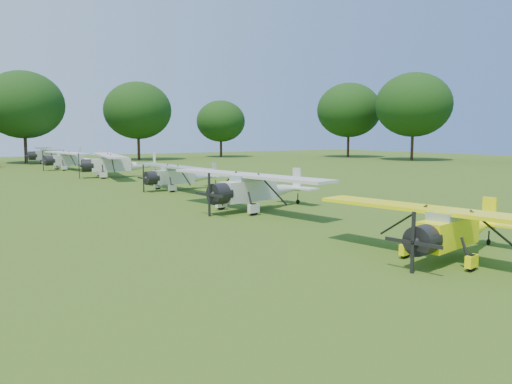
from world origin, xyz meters
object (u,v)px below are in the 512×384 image
Objects in this scene: aircraft_4 at (180,174)px; aircraft_5 at (117,163)px; aircraft_2 at (454,226)px; aircraft_7 at (53,154)px; aircraft_6 at (72,158)px; aircraft_3 at (256,187)px.

aircraft_5 is at bearing 88.45° from aircraft_4.
aircraft_7 is (0.79, 63.15, 0.30)m from aircraft_2.
aircraft_2 is at bearing -81.85° from aircraft_5.
aircraft_6 is (-1.28, 26.21, 0.14)m from aircraft_4.
aircraft_3 is 11.36m from aircraft_4.
aircraft_5 is at bearing 79.32° from aircraft_3.
aircraft_7 is at bearing 100.25° from aircraft_5.
aircraft_3 is (0.46, 12.44, 0.20)m from aircraft_2.
aircraft_2 is at bearing -95.28° from aircraft_6.
aircraft_2 is 12.45m from aircraft_3.
aircraft_5 is (1.02, 37.03, 0.30)m from aircraft_2.
aircraft_3 reaches higher than aircraft_2.
aircraft_5 is at bearing 78.84° from aircraft_2.
aircraft_6 reaches higher than aircraft_2.
aircraft_4 is at bearing 76.31° from aircraft_3.
aircraft_7 reaches higher than aircraft_5.
aircraft_4 is at bearing 77.26° from aircraft_2.
aircraft_3 is 50.71m from aircraft_7.
aircraft_6 reaches higher than aircraft_4.
aircraft_7 reaches higher than aircraft_4.
aircraft_2 is 0.78× the size of aircraft_5.
aircraft_5 is at bearing -90.88° from aircraft_6.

